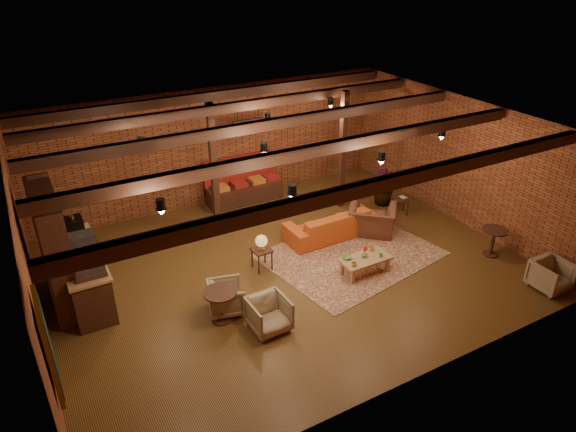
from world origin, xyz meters
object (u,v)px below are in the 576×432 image
coffee_table (365,259)px  armchair_far (551,274)px  side_table_lamp (261,244)px  armchair_a (226,296)px  armchair_b (269,313)px  round_table_right (493,238)px  armchair_right (372,215)px  round_table_left (221,301)px  side_table_book (401,199)px  sofa (331,223)px  plant_tall (387,154)px

coffee_table → armchair_far: bearing=-37.8°
side_table_lamp → armchair_a: (-1.28, -1.01, -0.30)m
armchair_b → side_table_lamp: bearing=65.8°
coffee_table → armchair_b: size_ratio=1.57×
side_table_lamp → round_table_right: bearing=-22.9°
side_table_lamp → armchair_far: 6.10m
coffee_table → side_table_lamp: (-1.88, 1.25, 0.30)m
armchair_right → round_table_right: armchair_right is taller
round_table_left → round_table_right: bearing=-7.4°
armchair_a → side_table_book: armchair_a is taller
sofa → plant_tall: (2.26, 0.79, 1.15)m
coffee_table → sofa: bearing=81.3°
round_table_left → armchair_right: armchair_right is taller
plant_tall → side_table_lamp: bearing=-163.6°
armchair_a → armchair_far: bearing=-98.1°
armchair_b → coffee_table: bearing=12.2°
armchair_right → round_table_right: (1.78, -2.20, -0.04)m
side_table_lamp → plant_tall: size_ratio=0.28×
sofa → armchair_far: armchair_far is taller
round_table_left → armchair_b: bearing=-43.7°
round_table_left → armchair_far: size_ratio=0.93×
armchair_right → side_table_lamp: bearing=44.3°
sofa → plant_tall: plant_tall is taller
sofa → armchair_far: size_ratio=3.25×
coffee_table → round_table_right: bearing=-15.2°
sofa → coffee_table: sofa is taller
round_table_right → armchair_far: 1.53m
armchair_a → round_table_right: armchair_a is taller
coffee_table → armchair_a: size_ratio=1.63×
side_table_lamp → armchair_a: size_ratio=1.22×
armchair_b → side_table_book: armchair_b is taller
sofa → coffee_table: bearing=80.3°
round_table_right → round_table_left: bearing=172.6°
armchair_a → armchair_right: (4.41, 1.15, 0.14)m
armchair_a → round_table_right: size_ratio=1.04×
armchair_far → plant_tall: 5.05m
sofa → round_table_left: sofa is taller
side_table_lamp → armchair_right: bearing=2.4°
armchair_right → coffee_table: bearing=89.6°
sofa → plant_tall: bearing=-161.8°
armchair_far → round_table_right: bearing=90.3°
sofa → armchair_a: (-3.43, -1.52, 0.01)m
coffee_table → round_table_left: (-3.36, 0.01, 0.11)m
coffee_table → armchair_a: 3.17m
armchair_far → plant_tall: plant_tall is taller
coffee_table → round_table_left: size_ratio=1.69×
coffee_table → armchair_right: (1.25, 1.38, 0.14)m
armchair_right → round_table_right: bearing=170.9°
armchair_a → armchair_right: bearing=-60.9°
sofa → round_table_right: (2.77, -2.58, 0.11)m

